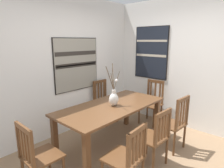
{
  "coord_description": "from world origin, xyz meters",
  "views": [
    {
      "loc": [
        -2.14,
        -1.35,
        1.83
      ],
      "look_at": [
        0.29,
        0.85,
        1.09
      ],
      "focal_mm": 30.81,
      "sensor_mm": 36.0,
      "label": 1
    }
  ],
  "objects_px": {
    "centerpiece_vase": "(114,98)",
    "chair_3": "(104,101)",
    "painting_on_back_wall": "(77,64)",
    "chair_2": "(152,102)",
    "chair_0": "(127,157)",
    "chair_4": "(174,122)",
    "chair_5": "(37,155)",
    "dining_table": "(112,111)",
    "chair_1": "(154,136)",
    "painting_on_side_wall": "(151,53)"
  },
  "relations": [
    {
      "from": "centerpiece_vase",
      "to": "chair_3",
      "type": "relative_size",
      "value": 0.74
    },
    {
      "from": "painting_on_back_wall",
      "to": "chair_2",
      "type": "bearing_deg",
      "value": -40.17
    },
    {
      "from": "chair_0",
      "to": "chair_4",
      "type": "height_order",
      "value": "chair_4"
    },
    {
      "from": "centerpiece_vase",
      "to": "chair_5",
      "type": "xyz_separation_m",
      "value": [
        -1.36,
        0.03,
        -0.41
      ]
    },
    {
      "from": "dining_table",
      "to": "chair_2",
      "type": "xyz_separation_m",
      "value": [
        1.36,
        0.01,
        -0.17
      ]
    },
    {
      "from": "chair_0",
      "to": "chair_3",
      "type": "bearing_deg",
      "value": 51.84
    },
    {
      "from": "chair_2",
      "to": "chair_4",
      "type": "xyz_separation_m",
      "value": [
        -0.72,
        -0.85,
        0.0
      ]
    },
    {
      "from": "chair_1",
      "to": "painting_on_back_wall",
      "type": "xyz_separation_m",
      "value": [
        0.11,
        1.89,
        0.88
      ]
    },
    {
      "from": "chair_0",
      "to": "painting_on_back_wall",
      "type": "xyz_separation_m",
      "value": [
        0.77,
        1.91,
        0.89
      ]
    },
    {
      "from": "chair_0",
      "to": "chair_3",
      "type": "height_order",
      "value": "chair_3"
    },
    {
      "from": "chair_4",
      "to": "chair_5",
      "type": "height_order",
      "value": "chair_4"
    },
    {
      "from": "dining_table",
      "to": "chair_1",
      "type": "distance_m",
      "value": 0.84
    },
    {
      "from": "chair_1",
      "to": "chair_4",
      "type": "relative_size",
      "value": 0.94
    },
    {
      "from": "dining_table",
      "to": "painting_on_side_wall",
      "type": "distance_m",
      "value": 1.89
    },
    {
      "from": "chair_5",
      "to": "painting_on_back_wall",
      "type": "bearing_deg",
      "value": 36.19
    },
    {
      "from": "painting_on_back_wall",
      "to": "dining_table",
      "type": "bearing_deg",
      "value": -95.91
    },
    {
      "from": "chair_1",
      "to": "painting_on_side_wall",
      "type": "bearing_deg",
      "value": 33.45
    },
    {
      "from": "chair_0",
      "to": "painting_on_side_wall",
      "type": "bearing_deg",
      "value": 25.58
    },
    {
      "from": "chair_2",
      "to": "chair_4",
      "type": "height_order",
      "value": "chair_2"
    },
    {
      "from": "chair_0",
      "to": "chair_4",
      "type": "bearing_deg",
      "value": 0.25
    },
    {
      "from": "painting_on_side_wall",
      "to": "chair_5",
      "type": "bearing_deg",
      "value": -174.77
    },
    {
      "from": "chair_2",
      "to": "painting_on_back_wall",
      "type": "xyz_separation_m",
      "value": [
        -1.25,
        1.05,
        0.87
      ]
    },
    {
      "from": "painting_on_back_wall",
      "to": "painting_on_side_wall",
      "type": "xyz_separation_m",
      "value": [
        1.53,
        -0.81,
        0.19
      ]
    },
    {
      "from": "chair_0",
      "to": "chair_4",
      "type": "distance_m",
      "value": 1.3
    },
    {
      "from": "chair_2",
      "to": "chair_3",
      "type": "relative_size",
      "value": 1.01
    },
    {
      "from": "chair_3",
      "to": "chair_4",
      "type": "bearing_deg",
      "value": -91.08
    },
    {
      "from": "chair_3",
      "to": "chair_5",
      "type": "xyz_separation_m",
      "value": [
        -2.04,
        -0.87,
        -0.01
      ]
    },
    {
      "from": "chair_5",
      "to": "dining_table",
      "type": "bearing_deg",
      "value": 0.69
    },
    {
      "from": "centerpiece_vase",
      "to": "painting_on_back_wall",
      "type": "bearing_deg",
      "value": 84.17
    },
    {
      "from": "chair_0",
      "to": "chair_5",
      "type": "height_order",
      "value": "chair_5"
    },
    {
      "from": "centerpiece_vase",
      "to": "painting_on_side_wall",
      "type": "bearing_deg",
      "value": 10.44
    },
    {
      "from": "chair_1",
      "to": "chair_5",
      "type": "distance_m",
      "value": 1.59
    },
    {
      "from": "dining_table",
      "to": "centerpiece_vase",
      "type": "relative_size",
      "value": 2.77
    },
    {
      "from": "chair_5",
      "to": "painting_on_side_wall",
      "type": "bearing_deg",
      "value": 5.23
    },
    {
      "from": "chair_3",
      "to": "painting_on_back_wall",
      "type": "distance_m",
      "value": 1.06
    },
    {
      "from": "chair_0",
      "to": "chair_1",
      "type": "distance_m",
      "value": 0.66
    },
    {
      "from": "chair_0",
      "to": "painting_on_side_wall",
      "type": "height_order",
      "value": "painting_on_side_wall"
    },
    {
      "from": "chair_2",
      "to": "chair_1",
      "type": "bearing_deg",
      "value": -148.33
    },
    {
      "from": "chair_2",
      "to": "painting_on_back_wall",
      "type": "height_order",
      "value": "painting_on_back_wall"
    },
    {
      "from": "chair_0",
      "to": "dining_table",
      "type": "bearing_deg",
      "value": 51.92
    },
    {
      "from": "chair_3",
      "to": "painting_on_back_wall",
      "type": "bearing_deg",
      "value": 159.03
    },
    {
      "from": "chair_3",
      "to": "chair_4",
      "type": "height_order",
      "value": "chair_3"
    },
    {
      "from": "chair_4",
      "to": "painting_on_side_wall",
      "type": "relative_size",
      "value": 0.8
    },
    {
      "from": "dining_table",
      "to": "chair_2",
      "type": "bearing_deg",
      "value": 0.51
    },
    {
      "from": "chair_5",
      "to": "chair_4",
      "type": "bearing_deg",
      "value": -22.24
    },
    {
      "from": "chair_2",
      "to": "chair_3",
      "type": "height_order",
      "value": "chair_2"
    },
    {
      "from": "chair_5",
      "to": "centerpiece_vase",
      "type": "bearing_deg",
      "value": -1.16
    },
    {
      "from": "dining_table",
      "to": "centerpiece_vase",
      "type": "distance_m",
      "value": 0.24
    },
    {
      "from": "centerpiece_vase",
      "to": "dining_table",
      "type": "bearing_deg",
      "value": 86.21
    },
    {
      "from": "centerpiece_vase",
      "to": "painting_on_back_wall",
      "type": "xyz_separation_m",
      "value": [
        0.11,
        1.11,
        0.47
      ]
    }
  ]
}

